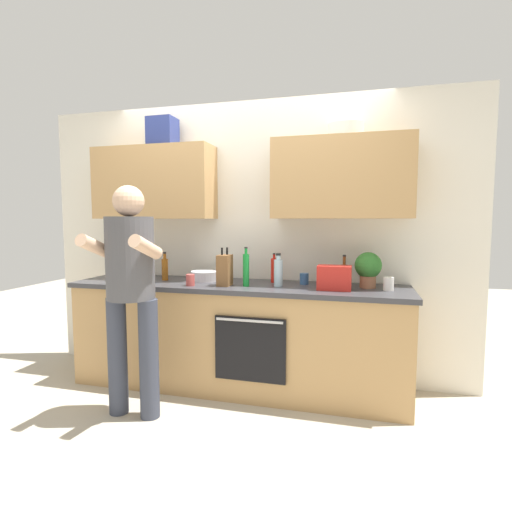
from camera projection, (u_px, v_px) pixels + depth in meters
ground_plane at (237, 387)px, 3.40m from camera, size 12.00×12.00×0.00m
back_wall_unit at (245, 214)px, 3.53m from camera, size 4.00×0.38×2.50m
counter at (237, 336)px, 3.36m from camera, size 2.84×0.67×0.90m
person_standing at (130, 282)px, 2.82m from camera, size 0.49×0.45×1.68m
bottle_juice at (122, 268)px, 3.71m from camera, size 0.06×0.06×0.23m
bottle_soy at (136, 265)px, 3.79m from camera, size 0.06×0.06×0.26m
bottle_syrup at (165, 268)px, 3.52m from camera, size 0.06×0.06×0.25m
bottle_hotsauce at (274, 270)px, 3.40m from camera, size 0.05×0.05×0.25m
bottle_vinegar at (344, 274)px, 3.20m from camera, size 0.05×0.05×0.26m
bottle_soda at (246, 269)px, 3.20m from camera, size 0.05×0.05×0.32m
bottle_wine at (127, 273)px, 3.40m from camera, size 0.06×0.06×0.22m
bottle_water at (278, 272)px, 3.20m from camera, size 0.07×0.07×0.27m
cup_tea at (304, 279)px, 3.30m from camera, size 0.07×0.07×0.09m
cup_coffee at (389, 284)px, 3.01m from camera, size 0.08×0.08×0.10m
cup_ceramic at (190, 280)px, 3.23m from camera, size 0.07×0.07×0.09m
mixing_bowl at (205, 276)px, 3.49m from camera, size 0.26×0.26×0.09m
knife_block at (225, 270)px, 3.22m from camera, size 0.10×0.14×0.31m
potted_herb at (368, 268)px, 3.12m from camera, size 0.21×0.21×0.28m
grocery_bag_crisps at (334, 278)px, 3.03m from camera, size 0.26×0.14×0.19m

